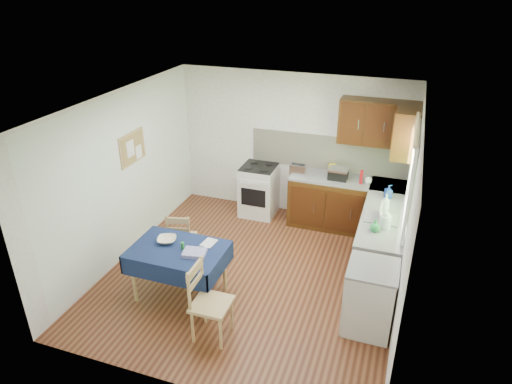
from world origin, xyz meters
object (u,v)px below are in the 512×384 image
(chair_far, at_px, (181,237))
(chair_near, at_px, (207,300))
(kettle, at_px, (385,221))
(toaster, at_px, (298,170))
(dining_table, at_px, (178,255))
(sandwich_press, at_px, (338,174))
(dish_rack, at_px, (381,218))

(chair_far, height_order, chair_near, chair_near)
(chair_far, relative_size, kettle, 3.49)
(chair_near, relative_size, kettle, 4.00)
(chair_far, relative_size, toaster, 3.24)
(dining_table, distance_m, kettle, 2.74)
(chair_near, distance_m, sandwich_press, 3.25)
(dining_table, bearing_deg, chair_near, -36.81)
(chair_far, relative_size, sandwich_press, 2.80)
(dining_table, xyz_separation_m, toaster, (0.96, 2.44, 0.36))
(dining_table, xyz_separation_m, kettle, (2.48, 1.12, 0.38))
(dining_table, relative_size, kettle, 4.95)
(toaster, distance_m, dish_rack, 1.82)
(chair_far, bearing_deg, toaster, -139.90)
(kettle, bearing_deg, sandwich_press, 121.77)
(chair_far, height_order, dish_rack, dish_rack)
(toaster, height_order, sandwich_press, toaster)
(sandwich_press, bearing_deg, dish_rack, -46.83)
(toaster, bearing_deg, kettle, -45.16)
(dining_table, xyz_separation_m, chair_near, (0.67, -0.56, -0.11))
(kettle, bearing_deg, toaster, 138.88)
(dish_rack, bearing_deg, dining_table, -143.05)
(sandwich_press, distance_m, kettle, 1.63)
(dining_table, distance_m, chair_far, 0.77)
(chair_near, height_order, dish_rack, dish_rack)
(chair_far, bearing_deg, dining_table, 101.94)
(chair_far, xyz_separation_m, sandwich_press, (1.94, 1.83, 0.53))
(chair_near, relative_size, toaster, 3.71)
(dish_rack, distance_m, kettle, 0.25)
(chair_far, relative_size, chair_near, 0.87)
(chair_far, xyz_separation_m, toaster, (1.29, 1.77, 0.54))
(dining_table, bearing_deg, sandwich_press, 60.48)
(sandwich_press, bearing_deg, toaster, -165.63)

